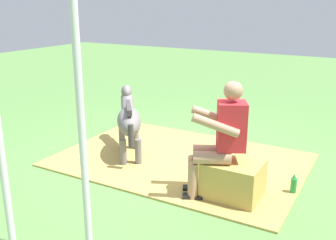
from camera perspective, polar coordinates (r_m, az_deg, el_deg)
The scene contains 7 objects.
ground_plane at distance 5.38m, azimuth 0.59°, elevation -6.05°, with size 24.00×24.00×0.00m, color #568442.
hay_patch at distance 5.40m, azimuth 1.79°, elevation -5.81°, with size 3.25×2.25×0.02m, color tan.
hay_bale at distance 4.42m, azimuth 9.44°, elevation -8.55°, with size 0.61×0.51×0.43m, color tan.
person_seated at distance 4.24m, azimuth 7.64°, elevation -2.30°, with size 0.72×0.59×1.31m.
pony_standing at distance 5.45m, azimuth -5.72°, elevation 0.13°, with size 0.96×1.15×0.89m.
soda_bottle at distance 4.69m, azimuth 17.78°, elevation -8.90°, with size 0.07×0.07×0.25m.
tent_pole_left at distance 3.03m, azimuth -12.58°, elevation 1.17°, with size 0.06×0.06×2.59m, color silver.
Camera 1 is at (-2.39, 4.34, 2.09)m, focal length 41.97 mm.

